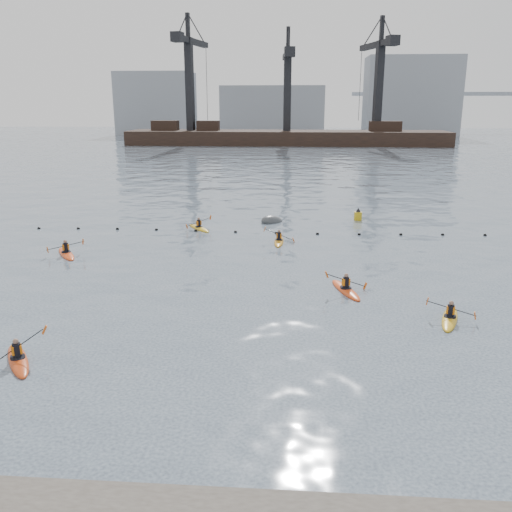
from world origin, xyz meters
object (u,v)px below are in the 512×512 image
object	(u,v)px
mooring_buoy	(272,222)
kayaker_5	(199,228)
kayaker_0	(18,359)
kayaker_4	(346,289)
kayaker_1	(450,318)
nav_buoy	(358,216)
kayaker_2	(66,253)
kayaker_3	(279,241)

from	to	relation	value
mooring_buoy	kayaker_5	bearing A→B (deg)	-151.95
kayaker_0	kayaker_4	xyz separation A→B (m)	(12.73, 8.74, 0.00)
kayaker_1	nav_buoy	size ratio (longest dim) A/B	2.76
mooring_buoy	kayaker_2	bearing A→B (deg)	-139.42
kayaker_0	mooring_buoy	distance (m)	26.34
kayaker_4	kayaker_5	bearing A→B (deg)	-71.30
kayaker_0	kayaker_2	world-z (taller)	kayaker_0
kayaker_4	mooring_buoy	xyz separation A→B (m)	(-4.48, 16.27, -0.10)
kayaker_1	nav_buoy	world-z (taller)	nav_buoy
mooring_buoy	nav_buoy	world-z (taller)	nav_buoy
kayaker_0	kayaker_4	distance (m)	15.44
kayaker_1	mooring_buoy	xyz separation A→B (m)	(-8.73, 19.76, -0.10)
kayaker_3	mooring_buoy	xyz separation A→B (m)	(-0.77, 6.51, -0.09)
kayaker_2	kayaker_5	xyz separation A→B (m)	(7.05, 7.80, -0.01)
kayaker_5	nav_buoy	distance (m)	13.02
kayaker_1	mooring_buoy	size ratio (longest dim) A/B	1.53
nav_buoy	kayaker_5	bearing A→B (deg)	-161.63
kayaker_0	kayaker_5	bearing A→B (deg)	49.29
kayaker_3	kayaker_4	bearing A→B (deg)	-68.45
kayaker_3	kayaker_5	distance (m)	7.17
kayaker_0	nav_buoy	size ratio (longest dim) A/B	2.63
kayaker_3	kayaker_5	xyz separation A→B (m)	(-6.19, 3.62, 0.00)
kayaker_0	kayaker_3	xyz separation A→B (m)	(9.02, 18.50, -0.00)
kayaker_3	kayaker_4	xyz separation A→B (m)	(3.71, -9.76, 0.01)
kayaker_5	nav_buoy	size ratio (longest dim) A/B	2.51
kayaker_5	mooring_buoy	size ratio (longest dim) A/B	1.40
kayaker_1	kayaker_0	bearing A→B (deg)	-144.08
kayaker_5	nav_buoy	world-z (taller)	nav_buoy
nav_buoy	kayaker_3	bearing A→B (deg)	-128.59
kayaker_1	kayaker_3	bearing A→B (deg)	139.72
mooring_buoy	nav_buoy	distance (m)	7.04
kayaker_5	mooring_buoy	distance (m)	6.14
kayaker_2	kayaker_4	bearing A→B (deg)	-52.26
kayaker_0	nav_buoy	world-z (taller)	kayaker_0
kayaker_1	nav_buoy	distance (m)	21.05
kayaker_4	kayaker_0	bearing A→B (deg)	16.69
kayaker_1	kayaker_4	size ratio (longest dim) A/B	0.95
kayaker_1	kayaker_4	distance (m)	5.50
kayaker_1	kayaker_2	bearing A→B (deg)	175.55
kayaker_2	kayaker_3	bearing A→B (deg)	-16.51
kayaker_0	kayaker_3	bearing A→B (deg)	30.60
kayaker_0	kayaker_1	xyz separation A→B (m)	(16.97, 5.25, -0.00)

